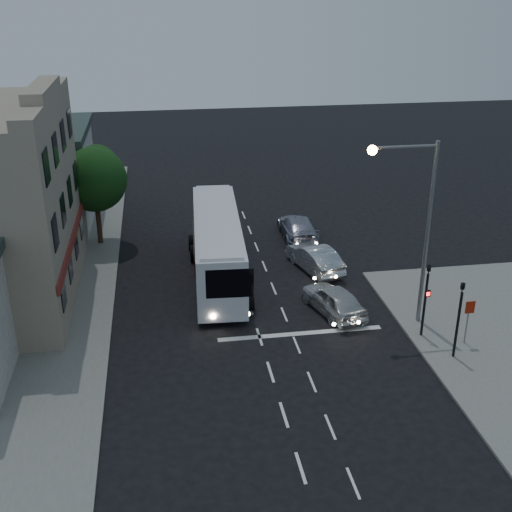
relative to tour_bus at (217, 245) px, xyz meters
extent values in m
plane|color=black|center=(1.26, -8.97, -1.98)|extent=(120.00, 120.00, 0.00)
cube|color=slate|center=(-11.74, -0.97, -1.92)|extent=(12.00, 50.00, 0.12)
cube|color=silver|center=(1.26, -15.97, -1.98)|extent=(0.12, 1.60, 0.01)
cube|color=silver|center=(1.26, -12.97, -1.98)|extent=(0.12, 1.60, 0.01)
cube|color=silver|center=(1.26, -9.97, -1.98)|extent=(0.12, 1.60, 0.01)
cube|color=silver|center=(1.26, -6.97, -1.98)|extent=(0.12, 1.60, 0.01)
cube|color=silver|center=(1.26, -3.97, -1.98)|extent=(0.12, 1.60, 0.01)
cube|color=silver|center=(1.26, -0.97, -1.98)|extent=(0.12, 1.60, 0.01)
cube|color=silver|center=(1.26, 2.03, -1.98)|extent=(0.12, 1.60, 0.01)
cube|color=silver|center=(1.26, 5.03, -1.98)|extent=(0.12, 1.60, 0.01)
cube|color=silver|center=(1.26, 8.03, -1.98)|extent=(0.12, 1.60, 0.01)
cube|color=silver|center=(2.86, -16.97, -1.98)|extent=(0.10, 1.50, 0.01)
cube|color=silver|center=(2.86, -13.97, -1.98)|extent=(0.10, 1.50, 0.01)
cube|color=silver|center=(2.86, -10.97, -1.98)|extent=(0.10, 1.50, 0.01)
cube|color=silver|center=(2.86, -7.97, -1.98)|extent=(0.10, 1.50, 0.01)
cube|color=silver|center=(2.86, -4.97, -1.98)|extent=(0.10, 1.50, 0.01)
cube|color=silver|center=(2.86, -1.97, -1.98)|extent=(0.10, 1.50, 0.01)
cube|color=silver|center=(2.86, 1.03, -1.98)|extent=(0.10, 1.50, 0.01)
cube|color=silver|center=(2.86, 4.03, -1.98)|extent=(0.10, 1.50, 0.01)
cube|color=silver|center=(2.86, 7.03, -1.98)|extent=(0.10, 1.50, 0.01)
cube|color=silver|center=(2.86, 10.03, -1.98)|extent=(0.10, 1.50, 0.01)
cube|color=silver|center=(3.26, -6.97, -1.98)|extent=(8.00, 0.35, 0.01)
cube|color=silver|center=(0.00, 0.00, -0.04)|extent=(3.16, 12.04, 3.18)
cube|color=silver|center=(0.00, 0.00, 1.59)|extent=(2.74, 11.62, 0.18)
cube|color=black|center=(0.00, -5.91, 0.45)|extent=(2.29, 0.25, 1.49)
cube|color=black|center=(1.25, 0.50, 0.60)|extent=(0.61, 9.92, 0.89)
cube|color=black|center=(-1.25, 0.50, 0.60)|extent=(0.61, 9.92, 0.89)
cube|color=#801500|center=(1.26, 0.99, -0.49)|extent=(0.34, 5.46, 1.39)
cube|color=#801500|center=(-1.26, 0.99, -0.49)|extent=(0.34, 5.46, 1.39)
cylinder|color=black|center=(-1.24, -4.17, -1.48)|extent=(0.40, 1.01, 0.99)
cylinder|color=black|center=(1.24, -4.17, -1.48)|extent=(0.40, 1.01, 0.99)
cylinder|color=black|center=(-1.24, 2.48, -1.48)|extent=(0.40, 1.01, 0.99)
cylinder|color=black|center=(1.24, 2.48, -1.48)|extent=(0.40, 1.01, 0.99)
cylinder|color=black|center=(-1.24, 4.17, -1.48)|extent=(0.40, 1.01, 0.99)
cylinder|color=black|center=(1.24, 4.17, -1.48)|extent=(0.40, 1.01, 0.99)
cylinder|color=#FFF2CC|center=(-0.84, -5.98, -1.24)|extent=(0.26, 0.06, 0.26)
cylinder|color=#FFF2CC|center=(0.84, -5.98, -1.24)|extent=(0.26, 0.06, 0.26)
imported|color=silver|center=(5.37, -5.17, -1.24)|extent=(2.87, 4.66, 1.48)
imported|color=silver|center=(5.66, 0.06, -1.23)|extent=(2.72, 4.83, 1.51)
imported|color=#9091A3|center=(5.75, 5.09, -1.23)|extent=(2.24, 5.23, 1.50)
cylinder|color=black|center=(8.86, -8.17, -0.26)|extent=(0.12, 0.12, 3.20)
imported|color=black|center=(8.86, -8.17, 1.79)|extent=(0.15, 0.18, 0.90)
cube|color=black|center=(8.86, -8.35, 0.44)|extent=(0.25, 0.12, 0.30)
cube|color=#FF0C0C|center=(8.86, -8.42, 0.44)|extent=(0.16, 0.02, 0.18)
cylinder|color=black|center=(9.56, -10.17, -0.26)|extent=(0.12, 0.12, 3.20)
imported|color=black|center=(9.56, -10.17, 1.79)|extent=(0.18, 0.15, 0.90)
cylinder|color=slate|center=(10.56, -9.17, -0.86)|extent=(0.06, 0.06, 2.00)
cube|color=#971905|center=(10.56, -9.24, 0.04)|extent=(0.45, 0.03, 0.60)
cylinder|color=slate|center=(9.26, -6.77, 2.64)|extent=(0.20, 0.20, 9.00)
cylinder|color=slate|center=(7.76, -6.77, 6.94)|extent=(3.00, 0.12, 0.12)
sphere|color=#FFBF59|center=(6.26, -6.77, 6.84)|extent=(0.44, 0.44, 0.44)
cube|color=gray|center=(-8.24, -0.97, 8.39)|extent=(1.00, 12.00, 0.50)
cube|color=gray|center=(-8.24, -0.97, 8.89)|extent=(1.00, 6.00, 0.50)
cube|color=maroon|center=(-7.69, -0.97, 1.14)|extent=(0.15, 12.00, 0.50)
cube|color=black|center=(-7.72, -5.47, 0.34)|extent=(0.06, 1.30, 1.50)
cube|color=black|center=(-7.72, -2.47, 0.34)|extent=(0.06, 1.30, 1.50)
cube|color=black|center=(-7.72, 0.53, 0.34)|extent=(0.06, 1.30, 1.50)
cube|color=black|center=(-7.72, 3.53, 0.34)|extent=(0.06, 1.30, 1.50)
cube|color=black|center=(-7.72, -5.47, 3.34)|extent=(0.06, 1.30, 1.50)
cube|color=black|center=(-7.72, -2.47, 3.34)|extent=(0.06, 1.30, 1.50)
cube|color=black|center=(-7.72, 0.53, 3.34)|extent=(0.06, 1.30, 1.50)
cube|color=black|center=(-7.72, 3.53, 3.34)|extent=(0.06, 1.30, 1.50)
cube|color=black|center=(-7.72, -5.47, 6.34)|extent=(0.06, 1.30, 1.50)
cube|color=black|center=(-7.72, -2.47, 6.34)|extent=(0.06, 1.30, 1.50)
cube|color=black|center=(-7.72, 0.53, 6.34)|extent=(0.06, 1.30, 1.50)
cube|color=black|center=(-7.72, 3.53, 6.34)|extent=(0.06, 1.30, 1.50)
cube|color=gray|center=(-12.24, 11.03, 1.14)|extent=(9.00, 9.00, 6.00)
cube|color=#293834|center=(-12.24, 11.03, 4.39)|extent=(9.40, 9.40, 0.50)
cylinder|color=black|center=(-6.94, 6.03, -0.46)|extent=(0.32, 0.32, 2.80)
sphere|color=#0E3D0F|center=(-6.94, 6.03, 2.34)|extent=(4.00, 4.00, 4.00)
sphere|color=#1C3E18|center=(-6.74, 6.63, 3.04)|extent=(2.60, 2.60, 2.60)
sphere|color=#0E3D0F|center=(-7.24, 5.43, 2.74)|extent=(2.40, 2.40, 2.40)
camera|label=1|loc=(-3.01, -33.08, 13.76)|focal=45.00mm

